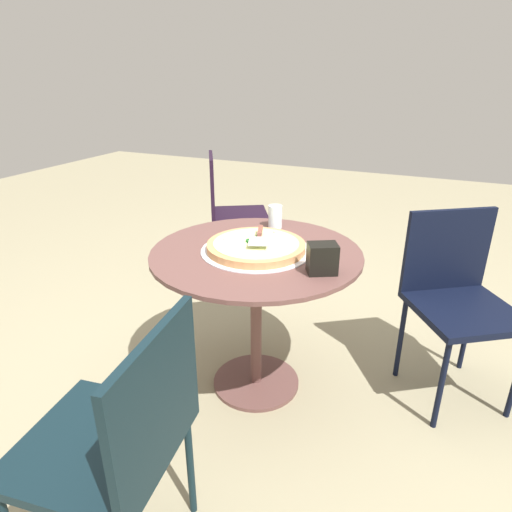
{
  "coord_description": "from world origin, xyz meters",
  "views": [
    {
      "loc": [
        -0.69,
        1.57,
        1.39
      ],
      "look_at": [
        0.0,
        0.0,
        0.66
      ],
      "focal_mm": 30.86,
      "sensor_mm": 36.0,
      "label": 1
    }
  ],
  "objects_px": {
    "drinking_cup": "(275,217)",
    "patio_chair_near": "(120,435)",
    "patio_chair_far": "(228,206)",
    "pizza_on_tray": "(256,247)",
    "patio_table": "(256,282)",
    "napkin_dispenser": "(322,259)",
    "pizza_server": "(259,236)",
    "patio_chair_corner": "(457,292)"
  },
  "relations": [
    {
      "from": "drinking_cup",
      "to": "patio_chair_corner",
      "type": "bearing_deg",
      "value": -177.39
    },
    {
      "from": "pizza_on_tray",
      "to": "napkin_dispenser",
      "type": "distance_m",
      "value": 0.33
    },
    {
      "from": "patio_table",
      "to": "patio_chair_near",
      "type": "height_order",
      "value": "patio_chair_near"
    },
    {
      "from": "drinking_cup",
      "to": "patio_chair_far",
      "type": "distance_m",
      "value": 1.06
    },
    {
      "from": "pizza_server",
      "to": "napkin_dispenser",
      "type": "distance_m",
      "value": 0.33
    },
    {
      "from": "pizza_server",
      "to": "patio_chair_corner",
      "type": "distance_m",
      "value": 0.9
    },
    {
      "from": "pizza_server",
      "to": "drinking_cup",
      "type": "distance_m",
      "value": 0.29
    },
    {
      "from": "drinking_cup",
      "to": "pizza_on_tray",
      "type": "bearing_deg",
      "value": 96.63
    },
    {
      "from": "patio_table",
      "to": "napkin_dispenser",
      "type": "relative_size",
      "value": 7.77
    },
    {
      "from": "patio_table",
      "to": "pizza_on_tray",
      "type": "bearing_deg",
      "value": 82.13
    },
    {
      "from": "patio_chair_near",
      "to": "patio_chair_corner",
      "type": "distance_m",
      "value": 1.48
    },
    {
      "from": "patio_table",
      "to": "napkin_dispenser",
      "type": "xyz_separation_m",
      "value": [
        -0.31,
        0.1,
        0.2
      ]
    },
    {
      "from": "pizza_on_tray",
      "to": "pizza_server",
      "type": "bearing_deg",
      "value": -103.45
    },
    {
      "from": "drinking_cup",
      "to": "patio_chair_far",
      "type": "bearing_deg",
      "value": -50.04
    },
    {
      "from": "patio_table",
      "to": "patio_chair_near",
      "type": "xyz_separation_m",
      "value": [
        0.01,
        0.89,
        -0.06
      ]
    },
    {
      "from": "pizza_server",
      "to": "patio_chair_far",
      "type": "distance_m",
      "value": 1.31
    },
    {
      "from": "patio_chair_near",
      "to": "patio_chair_corner",
      "type": "xyz_separation_m",
      "value": [
        -0.82,
        -1.24,
        0.02
      ]
    },
    {
      "from": "napkin_dispenser",
      "to": "patio_chair_far",
      "type": "relative_size",
      "value": 0.13
    },
    {
      "from": "patio_chair_near",
      "to": "patio_chair_far",
      "type": "relative_size",
      "value": 0.95
    },
    {
      "from": "pizza_on_tray",
      "to": "pizza_server",
      "type": "xyz_separation_m",
      "value": [
        -0.01,
        -0.02,
        0.04
      ]
    },
    {
      "from": "patio_table",
      "to": "patio_chair_far",
      "type": "xyz_separation_m",
      "value": [
        0.7,
        -1.1,
        -0.04
      ]
    },
    {
      "from": "patio_chair_far",
      "to": "patio_chair_corner",
      "type": "height_order",
      "value": "patio_chair_far"
    },
    {
      "from": "patio_chair_corner",
      "to": "patio_chair_near",
      "type": "bearing_deg",
      "value": 56.59
    },
    {
      "from": "pizza_on_tray",
      "to": "napkin_dispenser",
      "type": "xyz_separation_m",
      "value": [
        -0.31,
        0.1,
        0.04
      ]
    },
    {
      "from": "pizza_on_tray",
      "to": "patio_chair_near",
      "type": "bearing_deg",
      "value": 89.38
    },
    {
      "from": "napkin_dispenser",
      "to": "patio_chair_far",
      "type": "height_order",
      "value": "patio_chair_far"
    },
    {
      "from": "pizza_server",
      "to": "patio_chair_far",
      "type": "bearing_deg",
      "value": -56.86
    },
    {
      "from": "patio_chair_far",
      "to": "patio_chair_corner",
      "type": "bearing_deg",
      "value": 153.42
    },
    {
      "from": "napkin_dispenser",
      "to": "patio_chair_far",
      "type": "xyz_separation_m",
      "value": [
        1.01,
        -1.2,
        -0.24
      ]
    },
    {
      "from": "patio_chair_near",
      "to": "patio_table",
      "type": "bearing_deg",
      "value": -90.63
    },
    {
      "from": "drinking_cup",
      "to": "napkin_dispenser",
      "type": "distance_m",
      "value": 0.54
    },
    {
      "from": "patio_chair_near",
      "to": "patio_chair_corner",
      "type": "height_order",
      "value": "patio_chair_corner"
    },
    {
      "from": "pizza_server",
      "to": "patio_table",
      "type": "bearing_deg",
      "value": 76.28
    },
    {
      "from": "patio_table",
      "to": "patio_chair_corner",
      "type": "relative_size",
      "value": 1.07
    },
    {
      "from": "drinking_cup",
      "to": "patio_chair_corner",
      "type": "xyz_separation_m",
      "value": [
        -0.84,
        -0.04,
        -0.24
      ]
    },
    {
      "from": "patio_table",
      "to": "pizza_on_tray",
      "type": "height_order",
      "value": "pizza_on_tray"
    },
    {
      "from": "pizza_on_tray",
      "to": "patio_chair_near",
      "type": "xyz_separation_m",
      "value": [
        0.01,
        0.89,
        -0.23
      ]
    },
    {
      "from": "drinking_cup",
      "to": "patio_chair_near",
      "type": "height_order",
      "value": "patio_chair_near"
    },
    {
      "from": "patio_table",
      "to": "patio_chair_corner",
      "type": "height_order",
      "value": "patio_chair_corner"
    },
    {
      "from": "drinking_cup",
      "to": "patio_chair_far",
      "type": "relative_size",
      "value": 0.13
    },
    {
      "from": "napkin_dispenser",
      "to": "drinking_cup",
      "type": "bearing_deg",
      "value": 102.28
    },
    {
      "from": "patio_table",
      "to": "pizza_server",
      "type": "xyz_separation_m",
      "value": [
        -0.01,
        -0.02,
        0.21
      ]
    }
  ]
}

